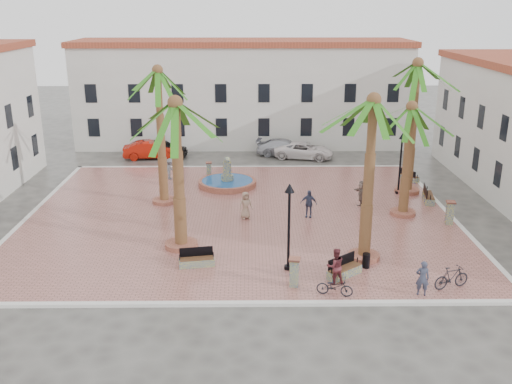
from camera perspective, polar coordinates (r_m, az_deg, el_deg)
ground at (r=35.41m, az=-1.62°, el=-2.47°), size 120.00×120.00×0.00m
plaza at (r=35.38m, az=-1.62°, el=-2.35°), size 26.00×22.00×0.15m
kerb_n at (r=45.84m, az=-1.40°, el=2.50°), size 26.30×0.30×0.16m
kerb_s at (r=25.38m, az=-2.02°, el=-11.11°), size 26.30×0.30×0.16m
kerb_e at (r=37.47m, az=18.69°, el=-2.14°), size 0.30×22.30×0.16m
kerb_w at (r=37.91m, az=-21.69°, el=-2.25°), size 0.30×22.30×0.16m
building_north at (r=53.68m, az=-1.32°, el=9.94°), size 30.40×7.40×9.50m
fountain at (r=40.89m, az=-2.88°, el=1.04°), size 4.14×4.14×2.14m
palm_nw at (r=36.15m, az=-9.75°, el=10.52°), size 5.05×5.05×8.91m
palm_sw at (r=28.92m, az=-8.01°, el=7.01°), size 5.70×5.70×8.14m
palm_s at (r=27.72m, az=11.59°, el=7.21°), size 5.23×5.23×8.48m
palm_e at (r=34.93m, az=15.21°, el=6.94°), size 5.06×5.06×7.06m
palm_ne at (r=39.18m, az=15.77°, el=10.92°), size 5.53×5.53×9.16m
bench_s at (r=28.62m, az=-5.95°, el=-6.88°), size 1.82×0.82×0.93m
bench_se at (r=27.78m, az=8.81°, el=-7.78°), size 1.83×1.61×0.99m
bench_e at (r=39.20m, az=16.84°, el=-0.51°), size 0.91×2.02×1.03m
bench_ne at (r=43.55m, az=15.05°, el=1.43°), size 1.27×1.60×0.84m
lamppost_s at (r=27.14m, az=3.33°, el=-2.00°), size 0.48×0.48×4.41m
lamppost_e at (r=39.63m, az=14.31°, el=3.82°), size 0.46×0.46×4.25m
bollard_se at (r=26.41m, az=3.86°, el=-7.96°), size 0.58×0.58×1.40m
bollard_n at (r=42.66m, az=-4.73°, el=2.22°), size 0.49×0.49×1.24m
bollard_e at (r=35.42m, az=18.82°, el=-1.94°), size 0.57×0.57×1.43m
litter_bin at (r=28.78m, az=10.96°, el=-6.75°), size 0.38×0.38×0.74m
cyclist_a at (r=26.60m, az=16.31°, el=-8.26°), size 0.66×0.49×1.65m
bicycle_a at (r=25.94m, az=7.88°, el=-9.35°), size 1.71×0.94×0.85m
cyclist_b at (r=26.79m, az=7.93°, el=-7.35°), size 0.96×0.82×1.75m
bicycle_b at (r=27.71m, az=18.97°, el=-8.08°), size 1.88×1.06×1.09m
pedestrian_fountain_a at (r=34.39m, az=-1.05°, el=-1.33°), size 0.96×0.78×1.69m
pedestrian_fountain_b at (r=34.78m, az=5.29°, el=-1.16°), size 1.07×0.61×1.72m
pedestrian_north at (r=42.70m, az=-8.61°, el=2.30°), size 0.74×1.10×1.58m
pedestrian_east at (r=36.94m, az=10.51°, el=-0.18°), size 0.79×1.70×1.77m
car_black at (r=49.78m, az=-9.43°, el=4.34°), size 4.62×2.21×1.52m
car_red at (r=49.41m, az=-10.48°, el=4.17°), size 4.77×2.17×1.52m
car_silver at (r=49.59m, az=2.91°, el=4.45°), size 5.18×2.75×1.43m
car_white at (r=48.87m, az=4.82°, el=4.18°), size 5.35×3.28×1.39m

